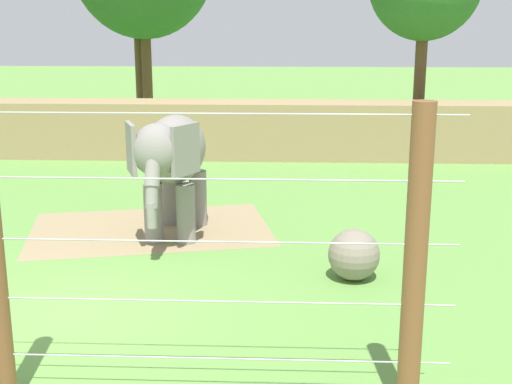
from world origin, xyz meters
name	(u,v)px	position (x,y,z in m)	size (l,w,h in m)	color
ground_plane	(74,312)	(0.00, 0.00, 0.00)	(120.00, 120.00, 0.00)	#609342
dirt_patch	(150,229)	(0.39, 4.66, 0.00)	(5.45, 3.54, 0.01)	#937F5B
embankment_wall	(186,129)	(0.00, 13.33, 0.97)	(36.00, 1.80, 1.95)	#997F56
elephant	(172,157)	(1.04, 4.13, 1.82)	(1.59, 3.70, 2.74)	gray
enrichment_ball	(354,255)	(4.80, 1.70, 0.48)	(0.97, 0.97, 0.97)	gray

